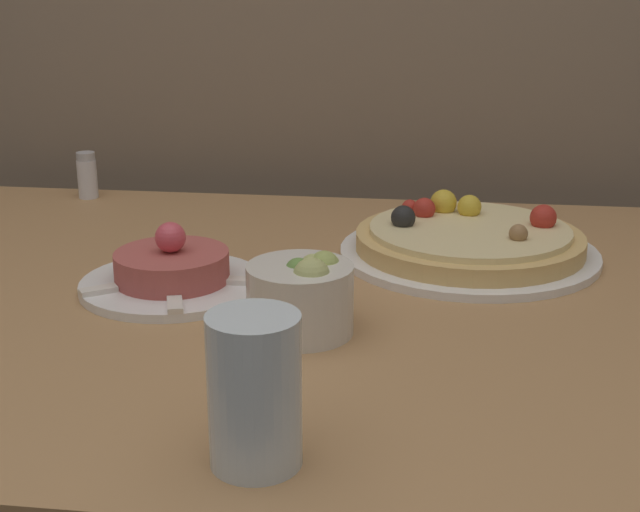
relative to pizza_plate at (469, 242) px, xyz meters
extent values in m
cube|color=#AD7F51|center=(-0.25, -0.16, -0.04)|extent=(1.15, 0.86, 0.03)
cylinder|color=#AD7F51|center=(-0.76, 0.21, -0.43)|extent=(0.06, 0.06, 0.74)
cylinder|color=#AD7F51|center=(0.26, 0.21, -0.43)|extent=(0.06, 0.06, 0.74)
cylinder|color=white|center=(0.00, 0.00, -0.01)|extent=(0.32, 0.32, 0.01)
cylinder|color=#DBB26B|center=(0.00, 0.00, 0.00)|extent=(0.28, 0.28, 0.02)
cylinder|color=beige|center=(0.00, 0.00, 0.02)|extent=(0.25, 0.25, 0.01)
sphere|color=#B22D23|center=(0.09, 0.02, 0.03)|extent=(0.03, 0.03, 0.03)
sphere|color=#B22D23|center=(-0.06, 0.04, 0.03)|extent=(0.03, 0.03, 0.03)
sphere|color=gold|center=(-0.03, 0.07, 0.03)|extent=(0.04, 0.04, 0.04)
sphere|color=gold|center=(0.00, 0.06, 0.03)|extent=(0.03, 0.03, 0.03)
sphere|color=#997047|center=(0.06, -0.05, 0.03)|extent=(0.02, 0.02, 0.02)
sphere|color=black|center=(-0.08, 0.00, 0.03)|extent=(0.03, 0.03, 0.03)
sphere|color=#B22D23|center=(-0.08, 0.06, 0.03)|extent=(0.02, 0.02, 0.02)
cylinder|color=white|center=(-0.33, -0.16, -0.01)|extent=(0.21, 0.21, 0.01)
cylinder|color=#B2514C|center=(-0.33, -0.16, 0.01)|extent=(0.13, 0.13, 0.03)
sphere|color=#DB4C5B|center=(-0.33, -0.16, 0.04)|extent=(0.03, 0.03, 0.03)
cube|color=white|center=(-0.25, -0.16, -0.01)|extent=(0.04, 0.02, 0.01)
cube|color=white|center=(-0.31, -0.08, -0.01)|extent=(0.03, 0.04, 0.01)
cube|color=white|center=(-0.40, -0.11, -0.01)|extent=(0.04, 0.04, 0.01)
cube|color=white|center=(-0.40, -0.21, -0.01)|extent=(0.04, 0.04, 0.01)
cube|color=white|center=(-0.31, -0.24, -0.01)|extent=(0.03, 0.04, 0.01)
cylinder|color=silver|center=(-0.17, -0.26, 0.02)|extent=(0.11, 0.11, 0.07)
sphere|color=#B7BC70|center=(-0.16, -0.25, 0.04)|extent=(0.03, 0.03, 0.03)
sphere|color=#A3B25B|center=(-0.15, -0.25, 0.04)|extent=(0.03, 0.03, 0.03)
sphere|color=#B7BC70|center=(-0.16, -0.28, 0.05)|extent=(0.04, 0.04, 0.04)
sphere|color=#668E42|center=(-0.17, -0.26, 0.04)|extent=(0.03, 0.03, 0.03)
cylinder|color=silver|center=(-0.17, -0.51, 0.04)|extent=(0.07, 0.07, 0.12)
cylinder|color=silver|center=(-0.58, 0.22, 0.01)|extent=(0.03, 0.03, 0.06)
cylinder|color=#B2B2B7|center=(-0.58, 0.22, 0.05)|extent=(0.03, 0.03, 0.01)
camera|label=1|loc=(-0.05, -1.07, 0.33)|focal=50.00mm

